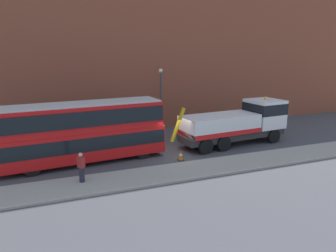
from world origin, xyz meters
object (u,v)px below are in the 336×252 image
Objects in this scene: double_decker_bus at (82,130)px; traffic_cone_near_bus at (181,156)px; recovery_tow_truck at (238,123)px; pedestrian_onlooker at (81,168)px; street_lamp at (161,95)px.

traffic_cone_near_bus is at bearing -23.29° from double_decker_bus.
traffic_cone_near_bus is (6.25, -2.06, -1.89)m from double_decker_bus.
recovery_tow_truck is at bearing -4.88° from double_decker_bus.
pedestrian_onlooker reaches higher than traffic_cone_near_bus.
pedestrian_onlooker is 2.38× the size of traffic_cone_near_bus.
double_decker_bus is 6.54× the size of pedestrian_onlooker.
double_decker_bus is at bearing -142.19° from street_lamp.
street_lamp is at bearing 121.14° from recovery_tow_truck.
pedestrian_onlooker is 0.29× the size of street_lamp.
street_lamp is at bearing 79.27° from traffic_cone_near_bus.
recovery_tow_truck is 12.19m from double_decker_bus.
traffic_cone_near_bus is 8.82m from street_lamp.
recovery_tow_truck is 7.63m from street_lamp.
double_decker_bus reaches higher than recovery_tow_truck.
pedestrian_onlooker is 7.05m from traffic_cone_near_bus.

